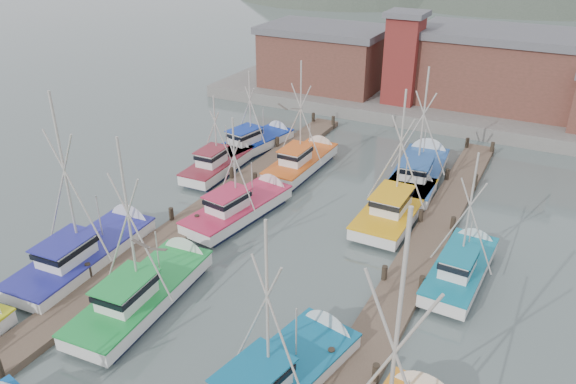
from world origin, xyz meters
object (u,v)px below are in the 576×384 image
at_px(boat_8, 243,206).
at_px(boat_12, 304,161).
at_px(boat_4, 149,289).
at_px(lookout_tower, 403,57).

xyz_separation_m(boat_8, boat_12, (0.22, 8.54, 0.01)).
relative_size(boat_8, boat_12, 0.98).
height_order(boat_4, boat_8, boat_4).
bearing_deg(boat_4, lookout_tower, 82.55).
bearing_deg(boat_12, lookout_tower, 82.42).
xyz_separation_m(lookout_tower, boat_8, (-2.64, -24.83, -4.87)).
distance_m(lookout_tower, boat_12, 17.17).
relative_size(boat_4, boat_12, 1.09).
height_order(boat_8, boat_12, boat_12).
bearing_deg(lookout_tower, boat_8, -96.06).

